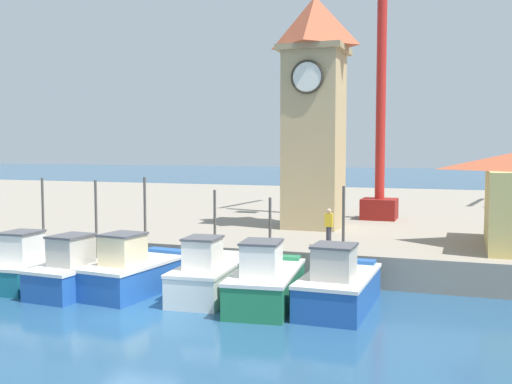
# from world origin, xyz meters

# --- Properties ---
(ground_plane) EXTENTS (300.00, 300.00, 0.00)m
(ground_plane) POSITION_xyz_m (0.00, 0.00, 0.00)
(ground_plane) COLOR navy
(quay_wharf) EXTENTS (120.00, 40.00, 1.28)m
(quay_wharf) POSITION_xyz_m (0.00, 26.40, 0.64)
(quay_wharf) COLOR gray
(quay_wharf) RESTS_ON ground
(fishing_boat_far_left) EXTENTS (2.30, 4.87, 4.24)m
(fishing_boat_far_left) POSITION_xyz_m (-6.22, 2.82, 0.73)
(fishing_boat_far_left) COLOR #196B7F
(fishing_boat_far_left) RESTS_ON ground
(fishing_boat_left_outer) EXTENTS (2.26, 5.09, 4.20)m
(fishing_boat_left_outer) POSITION_xyz_m (-3.60, 2.58, 0.75)
(fishing_boat_left_outer) COLOR #2356A8
(fishing_boat_left_outer) RESTS_ON ground
(fishing_boat_left_inner) EXTENTS (2.61, 4.84, 4.33)m
(fishing_boat_left_inner) POSITION_xyz_m (-1.63, 2.95, 0.79)
(fishing_boat_left_inner) COLOR #2356A8
(fishing_boat_left_inner) RESTS_ON ground
(fishing_boat_mid_left) EXTENTS (2.23, 4.64, 3.89)m
(fishing_boat_mid_left) POSITION_xyz_m (1.29, 3.25, 0.78)
(fishing_boat_mid_left) COLOR silver
(fishing_boat_mid_left) RESTS_ON ground
(fishing_boat_center) EXTENTS (2.59, 5.05, 3.70)m
(fishing_boat_center) POSITION_xyz_m (3.61, 2.86, 0.79)
(fishing_boat_center) COLOR #237A4C
(fishing_boat_center) RESTS_ON ground
(fishing_boat_mid_right) EXTENTS (2.29, 4.78, 4.14)m
(fishing_boat_mid_right) POSITION_xyz_m (6.09, 3.23, 0.78)
(fishing_boat_mid_right) COLOR #2356A8
(fishing_boat_mid_right) RESTS_ON ground
(clock_tower) EXTENTS (3.31, 3.31, 13.51)m
(clock_tower) POSITION_xyz_m (2.57, 13.81, 7.63)
(clock_tower) COLOR tan
(clock_tower) RESTS_ON quay_wharf
(port_crane_far) EXTENTS (2.79, 9.25, 22.14)m
(port_crane_far) POSITION_xyz_m (5.25, 19.01, 9.60)
(port_crane_far) COLOR maroon
(port_crane_far) RESTS_ON quay_wharf
(dock_worker_near_tower) EXTENTS (0.34, 0.22, 1.62)m
(dock_worker_near_tower) POSITION_xyz_m (4.65, 8.10, 2.13)
(dock_worker_near_tower) COLOR #33333D
(dock_worker_near_tower) RESTS_ON quay_wharf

